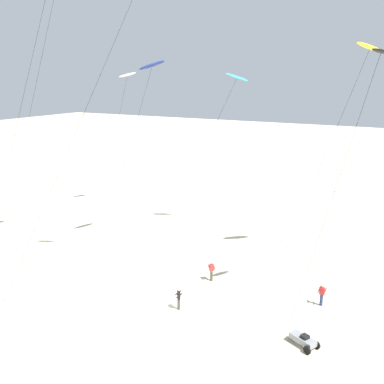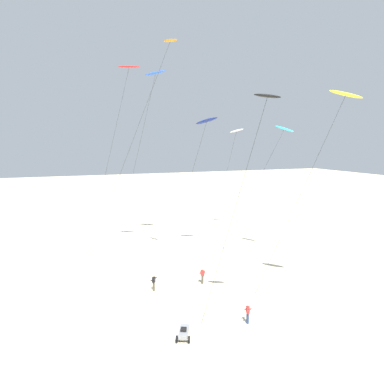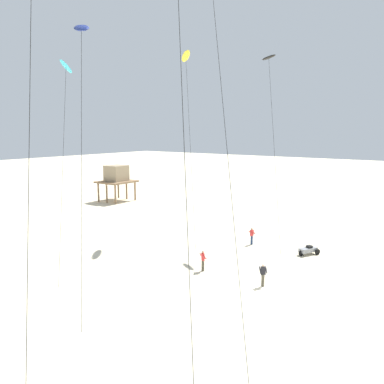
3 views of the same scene
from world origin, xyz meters
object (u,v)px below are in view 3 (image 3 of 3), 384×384
kite_yellow (186,58)px  stilt_house (116,176)px  kite_flyer_middle (263,274)px  beach_buggy (308,250)px  kite_navy (81,30)px  kite_cyan (66,70)px  kite_black (269,62)px  kite_flyer_furthest (203,260)px  kite_flyer_nearest (252,236)px

kite_yellow → stilt_house: size_ratio=3.42×
kite_flyer_middle → beach_buggy: (9.07, -0.05, -0.46)m
kite_navy → kite_flyer_middle: bearing=-48.6°
kite_flyer_middle → kite_cyan: bearing=100.7°
kite_navy → beach_buggy: size_ratio=8.55×
kite_black → kite_navy: (-19.03, 3.73, -0.21)m
kite_cyan → stilt_house: bearing=38.4°
kite_yellow → kite_flyer_furthest: (-9.35, -8.60, -17.50)m
kite_black → kite_yellow: size_ratio=0.95×
kite_yellow → beach_buggy: (-0.34, -13.88, -17.97)m
kite_black → kite_flyer_furthest: (-11.05, -0.04, -16.50)m
kite_navy → kite_flyer_furthest: bearing=-25.3°
kite_flyer_furthest → stilt_house: stilt_house is taller
kite_yellow → beach_buggy: size_ratio=9.08×
kite_black → kite_yellow: kite_yellow is taller
kite_black → kite_navy: bearing=168.9°
kite_cyan → kite_flyer_nearest: kite_cyan is taller
kite_flyer_nearest → kite_flyer_middle: size_ratio=1.00×
kite_flyer_middle → kite_flyer_furthest: 5.23m
kite_black → kite_flyer_middle: (-11.11, -5.27, -16.50)m
kite_yellow → kite_flyer_middle: bearing=-124.2°
kite_yellow → kite_flyer_furthest: 21.63m
kite_cyan → beach_buggy: size_ratio=8.01×
stilt_house → beach_buggy: stilt_house is taller
kite_black → kite_cyan: kite_black is taller
kite_yellow → kite_flyer_furthest: kite_yellow is taller
kite_flyer_furthest → beach_buggy: bearing=-30.4°
kite_black → kite_navy: kite_black is taller
kite_yellow → kite_flyer_middle: size_ratio=11.42×
kite_flyer_furthest → stilt_house: (17.99, 28.55, 3.04)m
kite_flyer_nearest → kite_navy: bearing=168.4°
kite_flyer_furthest → stilt_house: bearing=57.8°
kite_black → beach_buggy: bearing=-111.0°
kite_cyan → kite_flyer_nearest: (12.14, -11.38, -15.10)m
kite_cyan → kite_flyer_nearest: bearing=-43.1°
kite_cyan → kite_flyer_furthest: bearing=-74.4°
kite_cyan → kite_flyer_nearest: size_ratio=10.08×
kite_navy → stilt_house: kite_navy is taller
kite_navy → kite_yellow: bearing=15.6°
kite_black → beach_buggy: size_ratio=8.59×
kite_black → kite_flyer_middle: size_ratio=10.81×
kite_navy → kite_flyer_nearest: bearing=-11.6°
kite_navy → beach_buggy: (16.99, -9.05, -16.75)m
kite_cyan → kite_yellow: (12.62, -3.08, 2.40)m
kite_cyan → kite_navy: size_ratio=0.94×
kite_black → beach_buggy: kite_black is taller
kite_flyer_furthest → beach_buggy: size_ratio=0.79×
kite_cyan → kite_yellow: kite_yellow is taller
kite_black → kite_flyer_nearest: size_ratio=10.81×
kite_navy → kite_black: bearing=-11.1°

